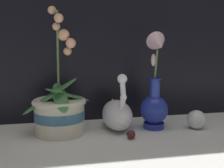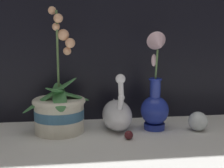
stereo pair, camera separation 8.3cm
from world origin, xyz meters
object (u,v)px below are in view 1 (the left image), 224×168
(swan_figurine, at_px, (117,113))
(blue_vase, at_px, (155,97))
(glass_sphere, at_px, (196,119))
(orchid_potted_plant, at_px, (60,110))

(swan_figurine, xyz_separation_m, blue_vase, (0.14, -0.02, 0.06))
(glass_sphere, bearing_deg, blue_vase, 167.96)
(orchid_potted_plant, xyz_separation_m, glass_sphere, (0.50, -0.05, -0.05))
(orchid_potted_plant, height_order, swan_figurine, orchid_potted_plant)
(blue_vase, distance_m, glass_sphere, 0.18)
(swan_figurine, relative_size, glass_sphere, 3.07)
(swan_figurine, height_order, blue_vase, blue_vase)
(swan_figurine, distance_m, blue_vase, 0.15)
(orchid_potted_plant, bearing_deg, glass_sphere, -5.81)
(orchid_potted_plant, height_order, blue_vase, orchid_potted_plant)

